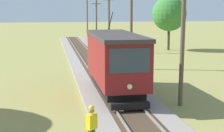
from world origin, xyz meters
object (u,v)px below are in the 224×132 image
Objects in this scene: utility_pole_near_tram at (183,38)px; utility_pole_horizon at (87,13)px; utility_pole_far at (109,22)px; utility_pole_distant at (96,20)px; utility_pole_mid at (131,24)px; track_worker at (92,126)px; tree_right_near at (169,14)px; red_tram at (115,60)px.

utility_pole_near_tram is 48.56m from utility_pole_horizon.
utility_pole_distant is at bearing 90.00° from utility_pole_far.
utility_pole_mid is at bearing -90.00° from utility_pole_horizon.
utility_pole_far reaches higher than track_worker.
utility_pole_distant is (0.00, 11.60, -0.20)m from utility_pole_far.
tree_right_near is at bearing 72.52° from utility_pole_near_tram.
utility_pole_mid is 1.13× the size of tree_right_near.
utility_pole_far is at bearing 133.23° from track_worker.
utility_pole_mid is 1.07× the size of utility_pole_far.
utility_pole_horizon is (-0.00, 48.56, 0.55)m from utility_pole_near_tram.
utility_pole_horizon reaches higher than utility_pole_near_tram.
utility_pole_mid reaches higher than red_tram.
utility_pole_distant is at bearing 84.49° from red_tram.
utility_pole_distant is 0.99× the size of tree_right_near.
tree_right_near is (11.05, 22.16, 2.40)m from red_tram.
utility_pole_near_tram is 23.94m from utility_pole_far.
red_tram is 1.19× the size of utility_pole_far.
utility_pole_horizon is at bearing 90.00° from utility_pole_distant.
red_tram is at bearing -98.52° from utility_pole_far.
utility_pole_mid is 0.91× the size of utility_pole_horizon.
utility_pole_horizon is at bearing 90.00° from utility_pole_mid.
track_worker is at bearing -95.91° from utility_pole_horizon.
tree_right_near is at bearing 8.38° from utility_pole_far.
utility_pole_distant reaches higher than red_tram.
utility_pole_mid is (3.15, 9.26, 1.75)m from red_tram.
track_worker is at bearing -97.77° from utility_pole_distant.
utility_pole_horizon is 4.72× the size of track_worker.
utility_pole_mid reaches higher than utility_pole_distant.
utility_pole_near_tram reaches higher than red_tram.
utility_pole_mid is 4.31× the size of track_worker.
utility_pole_mid is 15.15m from tree_right_near.
utility_pole_distant is (3.15, 32.60, 1.28)m from red_tram.
tree_right_near is at bearing 120.13° from track_worker.
utility_pole_far reaches higher than tree_right_near.
track_worker is at bearing -100.78° from utility_pole_far.
tree_right_near is (7.90, 25.10, 0.83)m from utility_pole_near_tram.
track_worker is at bearing -106.35° from red_tram.
utility_pole_far is at bearing 90.00° from utility_pole_mid.
utility_pole_horizon reaches higher than utility_pole_mid.
utility_pole_far is 0.85× the size of utility_pole_horizon.
utility_pole_mid is at bearing -90.00° from utility_pole_far.
track_worker is (-5.58, -17.55, -2.96)m from utility_pole_mid.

